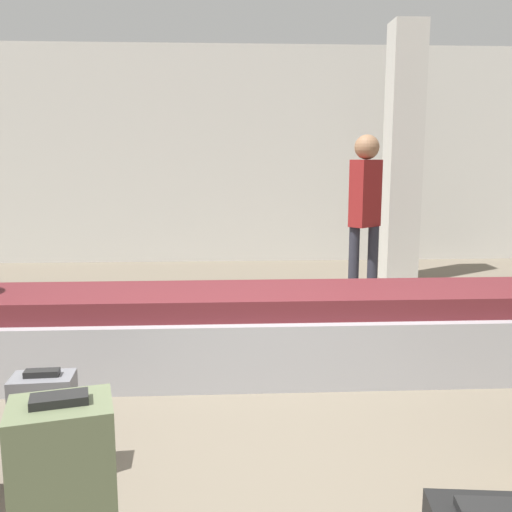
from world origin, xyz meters
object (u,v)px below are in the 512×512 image
pillar (403,155)px  traveler_1 (365,204)px  suitcase_1 (66,506)px  suitcase_5 (45,427)px

pillar → traveler_1: 1.64m
pillar → suitcase_1: 6.13m
suitcase_1 → pillar: bearing=48.5°
pillar → suitcase_5: (-3.11, -4.50, -1.33)m
suitcase_1 → suitcase_5: size_ratio=1.40×
suitcase_5 → pillar: bearing=51.6°
pillar → suitcase_1: size_ratio=4.09×
suitcase_1 → suitcase_5: suitcase_1 is taller
pillar → traveler_1: pillar is taller
traveler_1 → suitcase_1: bearing=23.9°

